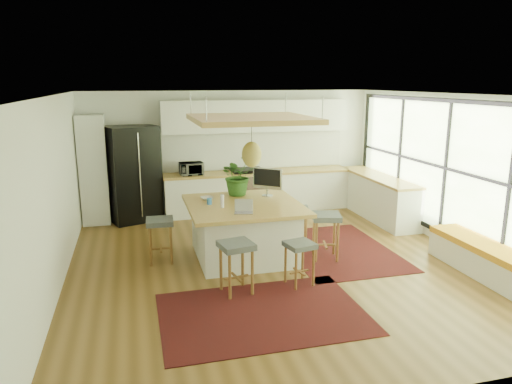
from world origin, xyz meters
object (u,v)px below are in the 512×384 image
object	(u,v)px
stool_left_side	(161,241)
laptop	(244,206)
stool_near_right	(299,262)
microwave	(191,167)
island	(244,230)
monitor	(267,181)
island_plant	(238,179)
fridge	(133,177)
stool_right_back	(298,222)
stool_near_left	(236,269)
stool_right_front	(325,238)

from	to	relation	value
stool_left_side	laptop	xyz separation A→B (m)	(1.24, -0.69, 0.70)
stool_near_right	microwave	bearing A→B (deg)	104.62
island	monitor	distance (m)	0.99
stool_near_right	island_plant	world-z (taller)	island_plant
fridge	laptop	distance (m)	3.67
stool_right_back	microwave	distance (m)	2.82
island	laptop	bearing A→B (deg)	-103.56
island	stool_right_back	xyz separation A→B (m)	(1.15, 0.54, -0.11)
stool_near_left	stool_left_side	bearing A→B (deg)	122.98
microwave	stool_near_right	bearing A→B (deg)	-79.73
laptop	island_plant	size ratio (longest dim) A/B	0.42
monitor	island_plant	xyz separation A→B (m)	(-0.47, 0.23, 0.02)
island	stool_near_right	world-z (taller)	island
stool_right_back	stool_near_left	bearing A→B (deg)	-129.94
fridge	stool_right_front	bearing A→B (deg)	-65.90
laptop	stool_right_back	bearing A→B (deg)	55.62
stool_right_front	stool_near_left	bearing A→B (deg)	-152.09
stool_right_front	microwave	world-z (taller)	microwave
laptop	microwave	world-z (taller)	microwave
stool_right_front	stool_left_side	world-z (taller)	stool_right_front
stool_near_right	island_plant	distance (m)	2.18
island	stool_left_side	xyz separation A→B (m)	(-1.37, 0.13, -0.11)
fridge	monitor	xyz separation A→B (m)	(2.28, -2.31, 0.26)
fridge	stool_right_back	distance (m)	3.67
stool_right_back	monitor	world-z (taller)	monitor
microwave	laptop	bearing A→B (deg)	-87.51
stool_left_side	monitor	world-z (taller)	monitor
fridge	island	distance (m)	3.27
stool_right_front	microwave	size ratio (longest dim) A/B	1.58
stool_near_left	island_plant	world-z (taller)	island_plant
fridge	island	world-z (taller)	fridge
fridge	laptop	xyz separation A→B (m)	(1.62, -3.29, 0.12)
island	microwave	distance (m)	2.81
stool_left_side	laptop	bearing A→B (deg)	-29.28
laptop	microwave	bearing A→B (deg)	111.64
island	stool_right_front	bearing A→B (deg)	-18.16
stool_left_side	monitor	distance (m)	2.09
island	island_plant	bearing A→B (deg)	85.41
island	laptop	size ratio (longest dim) A/B	6.14
monitor	laptop	bearing A→B (deg)	-84.97
stool_near_right	laptop	distance (m)	1.21
stool_right_back	microwave	xyz separation A→B (m)	(-1.67, 2.15, 0.74)
stool_left_side	microwave	xyz separation A→B (m)	(0.85, 2.56, 0.74)
fridge	stool_near_right	size ratio (longest dim) A/B	3.09
stool_left_side	microwave	size ratio (longest dim) A/B	1.49
fridge	island_plant	bearing A→B (deg)	-69.06
fridge	stool_near_left	size ratio (longest dim) A/B	2.70
stool_near_right	fridge	bearing A→B (deg)	119.37
stool_right_front	stool_right_back	world-z (taller)	stool_right_front
stool_right_back	monitor	size ratio (longest dim) A/B	1.18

